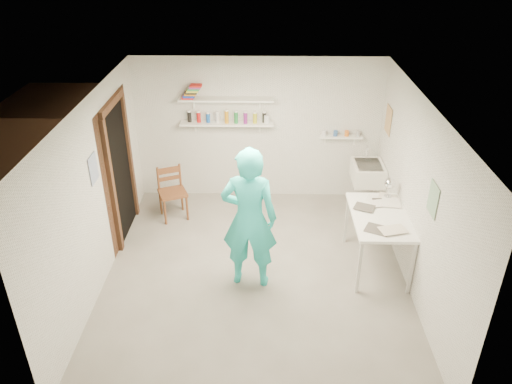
{
  "coord_description": "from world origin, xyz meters",
  "views": [
    {
      "loc": [
        0.11,
        -5.4,
        4.24
      ],
      "look_at": [
        0.0,
        0.4,
        1.05
      ],
      "focal_mm": 35.0,
      "sensor_mm": 36.0,
      "label": 1
    }
  ],
  "objects_px": {
    "wall_clock": "(248,188)",
    "work_table": "(377,241)",
    "man": "(249,219)",
    "belfast_sink": "(368,173)",
    "wooden_chair": "(173,193)",
    "desk_lamp": "(390,183)"
  },
  "relations": [
    {
      "from": "wall_clock",
      "to": "work_table",
      "type": "bearing_deg",
      "value": 10.32
    },
    {
      "from": "wooden_chair",
      "to": "work_table",
      "type": "relative_size",
      "value": 0.72
    },
    {
      "from": "man",
      "to": "belfast_sink",
      "type": "bearing_deg",
      "value": -129.09
    },
    {
      "from": "belfast_sink",
      "to": "wooden_chair",
      "type": "bearing_deg",
      "value": -175.4
    },
    {
      "from": "man",
      "to": "wall_clock",
      "type": "relative_size",
      "value": 5.56
    },
    {
      "from": "man",
      "to": "desk_lamp",
      "type": "bearing_deg",
      "value": -150.4
    },
    {
      "from": "man",
      "to": "wooden_chair",
      "type": "relative_size",
      "value": 2.18
    },
    {
      "from": "belfast_sink",
      "to": "desk_lamp",
      "type": "bearing_deg",
      "value": -84.67
    },
    {
      "from": "belfast_sink",
      "to": "desk_lamp",
      "type": "xyz_separation_m",
      "value": [
        0.09,
        -0.99,
        0.34
      ]
    },
    {
      "from": "work_table",
      "to": "man",
      "type": "bearing_deg",
      "value": -168.11
    },
    {
      "from": "wall_clock",
      "to": "wooden_chair",
      "type": "height_order",
      "value": "wall_clock"
    },
    {
      "from": "belfast_sink",
      "to": "wall_clock",
      "type": "xyz_separation_m",
      "value": [
        -1.85,
        -1.62,
        0.59
      ]
    },
    {
      "from": "wooden_chair",
      "to": "desk_lamp",
      "type": "height_order",
      "value": "desk_lamp"
    },
    {
      "from": "wall_clock",
      "to": "wooden_chair",
      "type": "relative_size",
      "value": 0.39
    },
    {
      "from": "work_table",
      "to": "desk_lamp",
      "type": "height_order",
      "value": "desk_lamp"
    },
    {
      "from": "man",
      "to": "wall_clock",
      "type": "bearing_deg",
      "value": -78.7
    },
    {
      "from": "belfast_sink",
      "to": "work_table",
      "type": "distance_m",
      "value": 1.51
    },
    {
      "from": "belfast_sink",
      "to": "work_table",
      "type": "xyz_separation_m",
      "value": [
        -0.11,
        -1.48,
        -0.29
      ]
    },
    {
      "from": "belfast_sink",
      "to": "man",
      "type": "distance_m",
      "value": 2.6
    },
    {
      "from": "work_table",
      "to": "wall_clock",
      "type": "bearing_deg",
      "value": -175.33
    },
    {
      "from": "wooden_chair",
      "to": "desk_lamp",
      "type": "bearing_deg",
      "value": -35.72
    },
    {
      "from": "man",
      "to": "wall_clock",
      "type": "distance_m",
      "value": 0.39
    }
  ]
}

